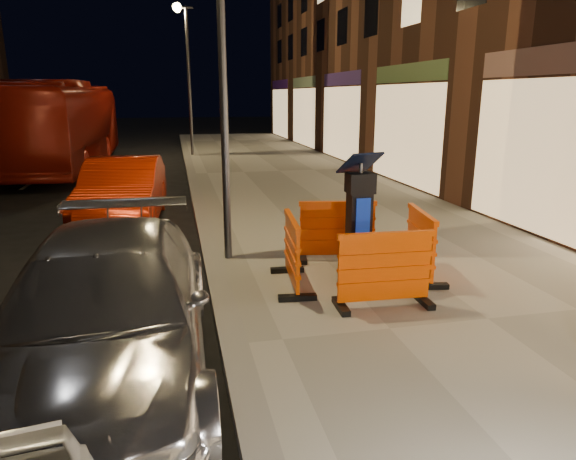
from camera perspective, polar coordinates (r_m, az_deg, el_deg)
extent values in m
plane|color=black|center=(5.67, -5.91, -13.85)|extent=(120.00, 120.00, 0.00)
cube|color=gray|center=(6.62, 21.24, -9.74)|extent=(6.00, 60.00, 0.15)
cube|color=slate|center=(5.64, -5.93, -13.18)|extent=(0.30, 60.00, 0.15)
cube|color=black|center=(7.17, 7.88, 0.92)|extent=(0.61, 0.61, 1.72)
cube|color=#F54B00|center=(6.43, 10.67, -4.37)|extent=(1.25, 0.56, 0.96)
cube|color=#F54B00|center=(8.13, 5.50, -0.10)|extent=(1.30, 0.72, 0.96)
cube|color=#F54B00|center=(7.00, 0.45, -2.49)|extent=(0.62, 1.27, 0.96)
cube|color=#F54B00|center=(7.64, 14.49, -1.50)|extent=(0.70, 1.29, 0.96)
imported|color=#A8A8AD|center=(5.60, -18.93, -15.06)|extent=(2.02, 4.83, 1.39)
imported|color=#AD1D06|center=(11.67, -17.56, 0.68)|extent=(1.72, 4.33, 1.40)
imported|color=maroon|center=(21.26, -23.47, 6.29)|extent=(2.84, 11.45, 3.18)
cylinder|color=#3F3F44|center=(8.00, -7.29, 17.85)|extent=(0.12, 0.12, 6.00)
cylinder|color=#3F3F44|center=(22.97, -10.92, 15.67)|extent=(0.12, 0.12, 6.00)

